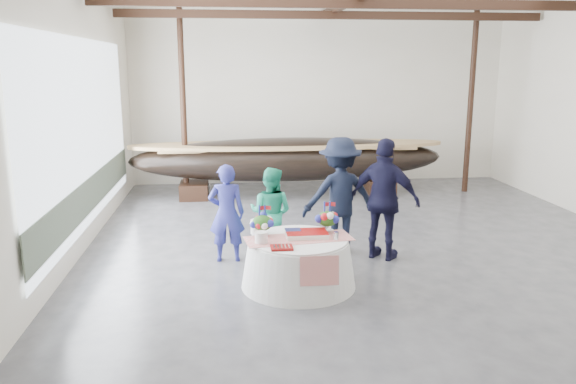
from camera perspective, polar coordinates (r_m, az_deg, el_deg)
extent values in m
cube|color=#3D3D42|center=(9.94, 8.70, -5.82)|extent=(10.00, 12.00, 0.01)
cube|color=silver|center=(15.33, 3.20, 9.41)|extent=(10.00, 0.02, 4.50)
cube|color=silver|center=(9.47, -21.65, 6.45)|extent=(0.02, 12.00, 4.50)
cube|color=black|center=(10.94, 7.38, 18.47)|extent=(9.80, 0.12, 0.18)
cube|color=black|center=(13.38, 4.77, 17.47)|extent=(9.80, 0.12, 0.18)
cylinder|color=black|center=(13.46, -10.61, 8.75)|extent=(0.14, 0.14, 4.50)
cylinder|color=black|center=(14.71, 18.06, 8.67)|extent=(0.14, 0.14, 4.50)
cube|color=silver|center=(10.45, -19.86, 5.73)|extent=(0.02, 7.00, 3.20)
cube|color=#596654|center=(10.63, -19.36, -0.16)|extent=(0.02, 7.00, 0.60)
cube|color=black|center=(13.74, -9.51, 0.18)|extent=(0.67, 0.86, 0.38)
cube|color=black|center=(14.23, 9.24, 0.62)|extent=(0.67, 0.86, 0.38)
ellipsoid|color=black|center=(13.66, 0.03, 3.35)|extent=(7.63, 1.53, 1.05)
cube|color=#9E7A4C|center=(13.62, 0.03, 4.53)|extent=(6.11, 1.00, 0.06)
cone|color=silver|center=(8.19, 1.07, -7.24)|extent=(1.66, 1.66, 0.69)
cylinder|color=silver|center=(8.08, 1.09, -4.89)|extent=(1.41, 1.41, 0.04)
cube|color=red|center=(8.07, 1.09, -4.73)|extent=(1.59, 0.75, 0.01)
cube|color=white|center=(8.15, 1.89, -4.32)|extent=(0.60, 0.40, 0.07)
cylinder|color=white|center=(7.86, -2.73, -4.64)|extent=(0.18, 0.18, 0.16)
cylinder|color=white|center=(8.30, -3.21, -3.53)|extent=(0.18, 0.18, 0.21)
cube|color=#661109|center=(7.64, -0.65, -5.66)|extent=(0.30, 0.24, 0.03)
cone|color=silver|center=(8.02, 4.90, -4.46)|extent=(0.09, 0.09, 0.12)
imported|color=navy|center=(9.14, -6.26, -2.15)|extent=(0.59, 0.40, 1.61)
imported|color=#1D9872|center=(9.28, -1.76, -2.12)|extent=(0.91, 0.83, 1.52)
imported|color=black|center=(9.55, 5.28, -0.34)|extent=(1.33, 0.82, 1.98)
imported|color=black|center=(9.28, 9.80, -0.77)|extent=(1.23, 1.10, 2.01)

